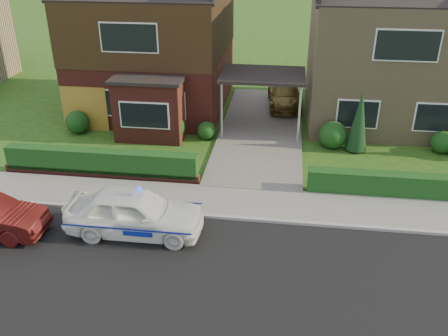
# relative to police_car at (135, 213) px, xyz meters

# --- Properties ---
(ground) EXTENTS (120.00, 120.00, 0.00)m
(ground) POSITION_rel_police_car_xyz_m (3.35, -1.91, -0.73)
(ground) COLOR #204D14
(ground) RESTS_ON ground
(road) EXTENTS (60.00, 6.00, 0.02)m
(road) POSITION_rel_police_car_xyz_m (3.35, -1.91, -0.73)
(road) COLOR black
(road) RESTS_ON ground
(kerb) EXTENTS (60.00, 0.16, 0.12)m
(kerb) POSITION_rel_police_car_xyz_m (3.35, 1.14, -0.67)
(kerb) COLOR #9E9993
(kerb) RESTS_ON ground
(sidewalk) EXTENTS (60.00, 2.00, 0.10)m
(sidewalk) POSITION_rel_police_car_xyz_m (3.35, 2.19, -0.68)
(sidewalk) COLOR slate
(sidewalk) RESTS_ON ground
(driveway) EXTENTS (3.80, 12.00, 0.12)m
(driveway) POSITION_rel_police_car_xyz_m (3.35, 9.09, -0.67)
(driveway) COLOR #666059
(driveway) RESTS_ON ground
(house_left) EXTENTS (7.50, 9.53, 7.25)m
(house_left) POSITION_rel_police_car_xyz_m (-2.43, 11.99, 3.08)
(house_left) COLOR maroon
(house_left) RESTS_ON ground
(house_right) EXTENTS (7.50, 8.06, 7.25)m
(house_right) POSITION_rel_police_car_xyz_m (9.15, 12.08, 2.93)
(house_right) COLOR #967E5C
(house_right) RESTS_ON ground
(carport_link) EXTENTS (3.80, 3.00, 2.77)m
(carport_link) POSITION_rel_police_car_xyz_m (3.35, 9.04, 1.93)
(carport_link) COLOR black
(carport_link) RESTS_ON ground
(garage_door) EXTENTS (2.20, 0.10, 2.10)m
(garage_door) POSITION_rel_police_car_xyz_m (-4.89, 8.05, 0.32)
(garage_door) COLOR olive
(garage_door) RESTS_ON ground
(dwarf_wall) EXTENTS (7.70, 0.25, 0.36)m
(dwarf_wall) POSITION_rel_police_car_xyz_m (-2.45, 3.39, -0.55)
(dwarf_wall) COLOR maroon
(dwarf_wall) RESTS_ON ground
(hedge_left) EXTENTS (7.50, 0.55, 0.90)m
(hedge_left) POSITION_rel_police_car_xyz_m (-2.45, 3.54, -0.73)
(hedge_left) COLOR #113614
(hedge_left) RESTS_ON ground
(hedge_right) EXTENTS (7.50, 0.55, 0.80)m
(hedge_right) POSITION_rel_police_car_xyz_m (9.15, 3.44, -0.73)
(hedge_right) COLOR #113614
(hedge_right) RESTS_ON ground
(shrub_left_far) EXTENTS (1.08, 1.08, 1.08)m
(shrub_left_far) POSITION_rel_police_car_xyz_m (-5.15, 7.59, -0.19)
(shrub_left_far) COLOR #113614
(shrub_left_far) RESTS_ON ground
(shrub_left_mid) EXTENTS (1.32, 1.32, 1.32)m
(shrub_left_mid) POSITION_rel_police_car_xyz_m (-0.65, 7.39, -0.07)
(shrub_left_mid) COLOR #113614
(shrub_left_mid) RESTS_ON ground
(shrub_left_near) EXTENTS (0.84, 0.84, 0.84)m
(shrub_left_near) POSITION_rel_police_car_xyz_m (0.95, 7.69, -0.31)
(shrub_left_near) COLOR #113614
(shrub_left_near) RESTS_ON ground
(shrub_right_near) EXTENTS (1.20, 1.20, 1.20)m
(shrub_right_near) POSITION_rel_police_car_xyz_m (6.55, 7.49, -0.13)
(shrub_right_near) COLOR #113614
(shrub_right_near) RESTS_ON ground
(shrub_right_mid) EXTENTS (0.96, 0.96, 0.96)m
(shrub_right_mid) POSITION_rel_police_car_xyz_m (11.15, 7.59, -0.25)
(shrub_right_mid) COLOR #113614
(shrub_right_mid) RESTS_ON ground
(conifer_a) EXTENTS (0.90, 0.90, 2.60)m
(conifer_a) POSITION_rel_police_car_xyz_m (7.55, 7.29, 0.57)
(conifer_a) COLOR black
(conifer_a) RESTS_ON ground
(police_car) EXTENTS (3.94, 4.31, 1.62)m
(police_car) POSITION_rel_police_car_xyz_m (0.00, 0.00, 0.00)
(police_car) COLOR white
(police_car) RESTS_ON ground
(driveway_car) EXTENTS (2.02, 4.21, 1.18)m
(driveway_car) POSITION_rel_police_car_xyz_m (4.35, 12.47, -0.02)
(driveway_car) COLOR brown
(driveway_car) RESTS_ON driveway
(potted_plant_a) EXTENTS (0.50, 0.40, 0.83)m
(potted_plant_a) POSITION_rel_police_car_xyz_m (-0.26, 4.09, -0.31)
(potted_plant_a) COLOR gray
(potted_plant_a) RESTS_ON ground
(potted_plant_b) EXTENTS (0.51, 0.50, 0.73)m
(potted_plant_b) POSITION_rel_police_car_xyz_m (0.85, 4.09, -0.37)
(potted_plant_b) COLOR gray
(potted_plant_b) RESTS_ON ground
(potted_plant_c) EXTENTS (0.40, 0.40, 0.68)m
(potted_plant_c) POSITION_rel_police_car_xyz_m (0.75, 4.09, -0.39)
(potted_plant_c) COLOR gray
(potted_plant_c) RESTS_ON ground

